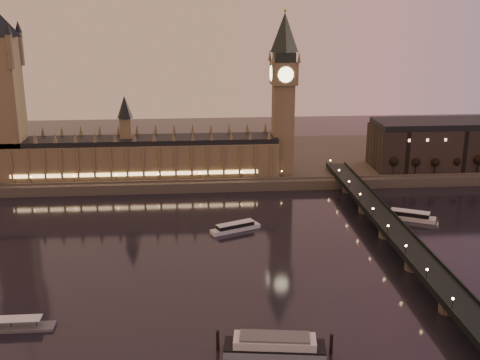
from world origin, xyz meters
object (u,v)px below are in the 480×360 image
at_px(cruise_boat_a, 235,227).
at_px(cruise_boat_b, 410,216).
at_px(moored_barge, 275,345).
at_px(pontoon_pier, 0,327).

xyz_separation_m(cruise_boat_a, cruise_boat_b, (96.04, 8.48, 0.31)).
bearing_deg(cruise_boat_a, moored_barge, -111.67).
distance_m(cruise_boat_a, cruise_boat_b, 96.42).
xyz_separation_m(moored_barge, pontoon_pier, (-97.11, 23.34, -1.96)).
height_order(moored_barge, pontoon_pier, pontoon_pier).
height_order(cruise_boat_a, moored_barge, moored_barge).
relative_size(moored_barge, pontoon_pier, 1.02).
bearing_deg(cruise_boat_b, cruise_boat_a, -148.54).
bearing_deg(pontoon_pier, moored_barge, -13.51).
height_order(cruise_boat_b, moored_barge, moored_barge).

